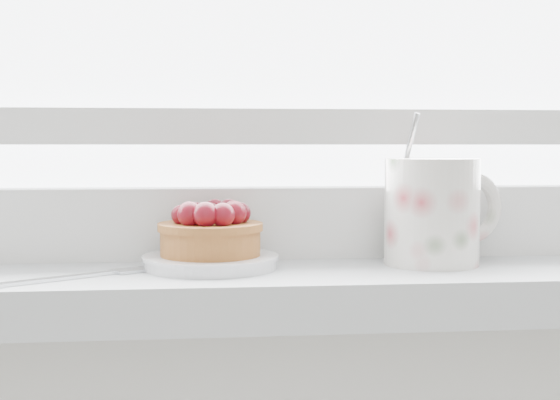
{
  "coord_description": "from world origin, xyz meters",
  "views": [
    {
      "loc": [
        -0.07,
        1.19,
        1.05
      ],
      "look_at": [
        0.01,
        1.88,
        1.0
      ],
      "focal_mm": 50.0,
      "sensor_mm": 36.0,
      "label": 1
    }
  ],
  "objects": [
    {
      "name": "fork",
      "position": [
        -0.17,
        1.86,
        0.94
      ],
      "size": [
        0.15,
        0.11,
        0.0
      ],
      "color": "silver",
      "rests_on": "windowsill"
    },
    {
      "name": "raspberry_tart",
      "position": [
        -0.05,
        1.9,
        0.97
      ],
      "size": [
        0.1,
        0.1,
        0.05
      ],
      "color": "brown",
      "rests_on": "saucer"
    },
    {
      "name": "floral_mug",
      "position": [
        0.16,
        1.9,
        0.99
      ],
      "size": [
        0.14,
        0.11,
        0.14
      ],
      "color": "silver",
      "rests_on": "windowsill"
    },
    {
      "name": "saucer",
      "position": [
        -0.05,
        1.9,
        0.95
      ],
      "size": [
        0.12,
        0.12,
        0.01
      ],
      "primitive_type": "cylinder",
      "color": "silver",
      "rests_on": "windowsill"
    }
  ]
}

